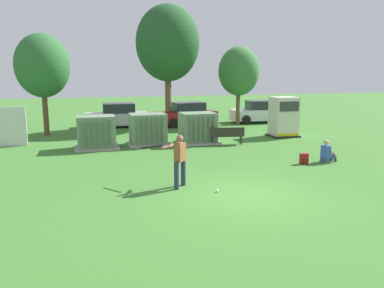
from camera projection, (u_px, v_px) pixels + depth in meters
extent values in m
plane|color=#3D752D|center=(244.00, 195.00, 11.86)|extent=(96.00, 96.00, 0.00)
cube|color=#9E9B93|center=(97.00, 147.00, 19.06)|extent=(2.10, 1.70, 0.12)
cube|color=slate|center=(96.00, 131.00, 18.91)|extent=(1.80, 1.40, 1.50)
cube|color=#5B7056|center=(83.00, 134.00, 18.02)|extent=(0.06, 0.12, 1.27)
cube|color=#5B7056|center=(88.00, 134.00, 18.09)|extent=(0.06, 0.12, 1.27)
cube|color=#5B7056|center=(94.00, 133.00, 18.16)|extent=(0.06, 0.12, 1.27)
cube|color=#5B7056|center=(100.00, 133.00, 18.22)|extent=(0.06, 0.12, 1.27)
cube|color=#5B7056|center=(105.00, 133.00, 18.29)|extent=(0.06, 0.12, 1.27)
cube|color=#5B7056|center=(110.00, 133.00, 18.36)|extent=(0.06, 0.12, 1.27)
cube|color=#9E9B93|center=(148.00, 144.00, 19.99)|extent=(2.10, 1.70, 0.12)
cube|color=slate|center=(148.00, 128.00, 19.84)|extent=(1.80, 1.40, 1.50)
cube|color=#5B7056|center=(137.00, 131.00, 18.95)|extent=(0.06, 0.12, 1.27)
cube|color=#5B7056|center=(143.00, 131.00, 19.02)|extent=(0.06, 0.12, 1.27)
cube|color=#5B7056|center=(148.00, 130.00, 19.08)|extent=(0.06, 0.12, 1.27)
cube|color=#5B7056|center=(153.00, 130.00, 19.15)|extent=(0.06, 0.12, 1.27)
cube|color=#5B7056|center=(158.00, 130.00, 19.22)|extent=(0.06, 0.12, 1.27)
cube|color=#5B7056|center=(163.00, 130.00, 19.29)|extent=(0.06, 0.12, 1.27)
cube|color=#9E9B93|center=(198.00, 142.00, 20.47)|extent=(2.10, 1.70, 0.12)
cube|color=slate|center=(198.00, 127.00, 20.32)|extent=(1.80, 1.40, 1.50)
cube|color=#5B7056|center=(190.00, 129.00, 19.43)|extent=(0.06, 0.12, 1.27)
cube|color=#5B7056|center=(195.00, 129.00, 19.50)|extent=(0.06, 0.12, 1.27)
cube|color=#5B7056|center=(199.00, 129.00, 19.57)|extent=(0.06, 0.12, 1.27)
cube|color=#5B7056|center=(204.00, 129.00, 19.64)|extent=(0.06, 0.12, 1.27)
cube|color=#5B7056|center=(209.00, 129.00, 19.70)|extent=(0.06, 0.12, 1.27)
cube|color=#5B7056|center=(214.00, 128.00, 19.77)|extent=(0.06, 0.12, 1.27)
cube|color=#262626|center=(283.00, 136.00, 22.58)|extent=(1.60, 1.40, 0.10)
cube|color=beige|center=(284.00, 116.00, 22.36)|extent=(1.40, 1.20, 2.20)
cube|color=#383838|center=(290.00, 107.00, 21.66)|extent=(1.19, 0.04, 0.55)
cube|color=yellow|center=(288.00, 135.00, 21.96)|extent=(1.33, 0.04, 0.16)
cube|color=#2D2823|center=(227.00, 136.00, 20.00)|extent=(1.84, 0.69, 0.05)
cube|color=#2D2823|center=(227.00, 132.00, 19.78)|extent=(1.78, 0.33, 0.44)
cylinder|color=#2D2823|center=(212.00, 140.00, 20.10)|extent=(0.06, 0.06, 0.42)
cylinder|color=#2D2823|center=(240.00, 140.00, 20.26)|extent=(0.06, 0.06, 0.42)
cylinder|color=#2D2823|center=(212.00, 141.00, 19.82)|extent=(0.06, 0.06, 0.42)
cylinder|color=#2D2823|center=(241.00, 141.00, 19.99)|extent=(0.06, 0.06, 0.42)
cylinder|color=#282D4C|center=(177.00, 176.00, 12.37)|extent=(0.16, 0.16, 0.88)
cylinder|color=#282D4C|center=(183.00, 173.00, 12.80)|extent=(0.16, 0.16, 0.88)
cube|color=brown|center=(180.00, 152.00, 12.45)|extent=(0.44, 0.46, 0.60)
sphere|color=brown|center=(180.00, 139.00, 12.36)|extent=(0.23, 0.23, 0.23)
cylinder|color=brown|center=(168.00, 147.00, 12.50)|extent=(0.52, 0.34, 0.09)
cylinder|color=brown|center=(171.00, 146.00, 12.66)|extent=(0.29, 0.54, 0.09)
cylinder|color=black|center=(152.00, 147.00, 12.88)|extent=(0.68, 0.61, 0.21)
sphere|color=black|center=(163.00, 146.00, 12.69)|extent=(0.08, 0.08, 0.08)
sphere|color=white|center=(217.00, 191.00, 12.13)|extent=(0.09, 0.09, 0.09)
cube|color=#384C75|center=(325.00, 160.00, 16.10)|extent=(0.32, 0.39, 0.20)
cube|color=#3359B2|center=(326.00, 152.00, 16.03)|extent=(0.30, 0.40, 0.52)
sphere|color=tan|center=(326.00, 142.00, 15.96)|extent=(0.22, 0.22, 0.22)
cylinder|color=#384C75|center=(327.00, 156.00, 16.27)|extent=(0.47, 0.24, 0.13)
cylinder|color=#384C75|center=(331.00, 156.00, 16.38)|extent=(0.32, 0.19, 0.46)
cylinder|color=#384C75|center=(331.00, 157.00, 16.10)|extent=(0.47, 0.24, 0.13)
cylinder|color=#384C75|center=(335.00, 156.00, 16.21)|extent=(0.32, 0.19, 0.46)
cylinder|color=tan|center=(325.00, 151.00, 16.34)|extent=(0.42, 0.18, 0.32)
cylinder|color=tan|center=(334.00, 153.00, 15.95)|extent=(0.42, 0.18, 0.32)
cube|color=maroon|center=(304.00, 159.00, 15.82)|extent=(0.33, 0.21, 0.44)
cube|color=maroon|center=(306.00, 161.00, 15.71)|extent=(0.23, 0.07, 0.22)
cylinder|color=brown|center=(46.00, 114.00, 22.76)|extent=(0.31, 0.31, 2.52)
ellipsoid|color=#2D6633|center=(42.00, 66.00, 22.24)|extent=(3.10, 3.10, 3.68)
cylinder|color=brown|center=(168.00, 101.00, 26.43)|extent=(0.43, 0.43, 3.46)
ellipsoid|color=#235128|center=(168.00, 43.00, 25.71)|extent=(4.26, 4.26, 5.05)
cylinder|color=brown|center=(238.00, 108.00, 27.45)|extent=(0.29, 0.29, 2.32)
ellipsoid|color=#387038|center=(239.00, 71.00, 26.97)|extent=(2.86, 2.86, 3.40)
cube|color=#B2B2B7|center=(117.00, 119.00, 26.33)|extent=(4.25, 1.83, 0.80)
cube|color=#262B33|center=(119.00, 108.00, 26.23)|extent=(2.15, 1.62, 0.64)
cylinder|color=black|center=(97.00, 125.00, 25.26)|extent=(0.65, 0.24, 0.64)
cylinder|color=black|center=(97.00, 121.00, 26.88)|extent=(0.65, 0.24, 0.64)
cylinder|color=black|center=(137.00, 123.00, 25.87)|extent=(0.65, 0.24, 0.64)
cylinder|color=black|center=(135.00, 120.00, 27.49)|extent=(0.65, 0.24, 0.64)
cube|color=maroon|center=(186.00, 117.00, 27.18)|extent=(4.40, 2.29, 0.80)
cube|color=#262B33|center=(188.00, 107.00, 27.10)|extent=(2.30, 1.85, 0.64)
cylinder|color=black|center=(174.00, 123.00, 25.94)|extent=(0.67, 0.31, 0.64)
cylinder|color=black|center=(165.00, 120.00, 27.47)|extent=(0.67, 0.31, 0.64)
cylinder|color=black|center=(208.00, 121.00, 26.98)|extent=(0.67, 0.31, 0.64)
cylinder|color=black|center=(198.00, 118.00, 28.51)|extent=(0.67, 0.31, 0.64)
cube|color=silver|center=(259.00, 115.00, 28.75)|extent=(4.33, 2.05, 0.80)
cube|color=#262B33|center=(261.00, 105.00, 28.65)|extent=(2.22, 1.73, 0.64)
cylinder|color=black|center=(246.00, 120.00, 27.74)|extent=(0.66, 0.27, 0.64)
cylinder|color=black|center=(239.00, 117.00, 29.38)|extent=(0.66, 0.27, 0.64)
cylinder|color=black|center=(280.00, 119.00, 28.22)|extent=(0.66, 0.27, 0.64)
cylinder|color=black|center=(271.00, 116.00, 29.86)|extent=(0.66, 0.27, 0.64)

